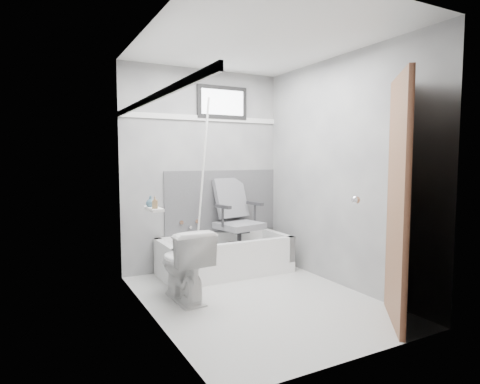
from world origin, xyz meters
TOP-DOWN VIEW (x-y plane):
  - floor at (0.00, 0.00)m, footprint 2.60×2.60m
  - ceiling at (0.00, 0.00)m, footprint 2.60×2.60m
  - wall_back at (0.00, 1.30)m, footprint 2.00×0.02m
  - wall_front at (0.00, -1.30)m, footprint 2.00×0.02m
  - wall_left at (-1.00, 0.00)m, footprint 0.02×2.60m
  - wall_right at (1.00, 0.00)m, footprint 0.02×2.60m
  - bathtub at (0.11, 0.93)m, footprint 1.50×0.70m
  - office_chair at (0.33, 0.98)m, footprint 0.67×0.67m
  - toilet at (-0.62, 0.31)m, footprint 0.41×0.70m
  - door at (0.98, -1.28)m, footprint 0.78×0.78m
  - window at (0.25, 1.29)m, footprint 0.66×0.04m
  - backerboard at (0.25, 1.29)m, footprint 1.50×0.02m
  - trim_back at (0.00, 1.29)m, footprint 2.00×0.02m
  - trim_left at (-0.99, 0.00)m, footprint 0.02×2.60m
  - pole at (-0.12, 1.06)m, footprint 0.02×0.45m
  - shelf at (-0.93, 0.21)m, footprint 0.10×0.32m
  - soap_bottle_a at (-0.94, 0.13)m, footprint 0.06×0.06m
  - soap_bottle_b at (-0.94, 0.27)m, footprint 0.11×0.11m
  - faucet at (-0.20, 1.27)m, footprint 0.26×0.10m

SIDE VIEW (x-z plane):
  - floor at x=0.00m, z-range 0.00..0.00m
  - bathtub at x=0.11m, z-range 0.00..0.42m
  - toilet at x=-0.62m, z-range 0.00..0.68m
  - faucet at x=-0.20m, z-range 0.47..0.63m
  - office_chair at x=0.33m, z-range 0.12..1.10m
  - backerboard at x=0.25m, z-range 0.41..1.19m
  - shelf at x=-0.93m, z-range 0.89..0.91m
  - soap_bottle_b at x=-0.94m, z-range 0.91..1.01m
  - soap_bottle_a at x=-0.94m, z-range 0.91..1.02m
  - door at x=0.98m, z-range 0.00..2.00m
  - pole at x=-0.12m, z-range 0.10..2.00m
  - wall_back at x=0.00m, z-range 0.00..2.40m
  - wall_front at x=0.00m, z-range 0.00..2.40m
  - wall_left at x=-1.00m, z-range 0.00..2.40m
  - wall_right at x=1.00m, z-range 0.00..2.40m
  - trim_back at x=0.00m, z-range 1.79..1.85m
  - trim_left at x=-0.99m, z-range 1.79..1.85m
  - window at x=0.25m, z-range 1.82..2.22m
  - ceiling at x=0.00m, z-range 2.40..2.40m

